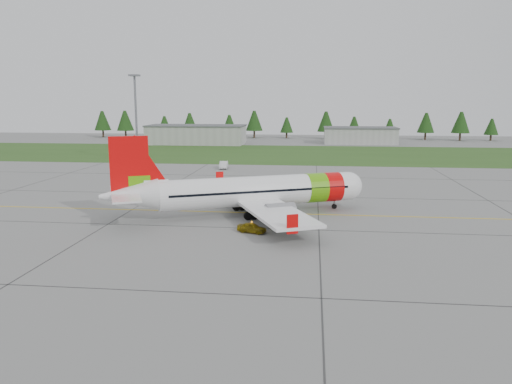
# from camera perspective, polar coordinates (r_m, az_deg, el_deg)

# --- Properties ---
(ground) EXTENTS (320.00, 320.00, 0.00)m
(ground) POSITION_cam_1_polar(r_m,az_deg,el_deg) (58.06, -2.74, -4.10)
(ground) COLOR gray
(ground) RESTS_ON ground
(aircraft) EXTENTS (32.68, 31.02, 10.44)m
(aircraft) POSITION_cam_1_polar(r_m,az_deg,el_deg) (64.06, -0.41, 0.05)
(aircraft) COLOR white
(aircraft) RESTS_ON ground
(follow_me_car) EXTENTS (1.48, 1.61, 3.30)m
(follow_me_car) POSITION_cam_1_polar(r_m,az_deg,el_deg) (55.49, -0.49, -3.02)
(follow_me_car) COLOR #DDB80C
(follow_me_car) RESTS_ON ground
(service_van) EXTENTS (1.83, 1.74, 4.80)m
(service_van) POSITION_cam_1_polar(r_m,az_deg,el_deg) (107.95, -3.74, 3.95)
(service_van) COLOR silver
(service_van) RESTS_ON ground
(grass_strip) EXTENTS (320.00, 50.00, 0.03)m
(grass_strip) POSITION_cam_1_polar(r_m,az_deg,el_deg) (138.53, 2.72, 4.40)
(grass_strip) COLOR #30561E
(grass_strip) RESTS_ON ground
(taxi_guideline) EXTENTS (120.00, 0.25, 0.02)m
(taxi_guideline) POSITION_cam_1_polar(r_m,az_deg,el_deg) (65.74, -1.62, -2.35)
(taxi_guideline) COLOR gold
(taxi_guideline) RESTS_ON ground
(hangar_west) EXTENTS (32.00, 14.00, 6.00)m
(hangar_west) POSITION_cam_1_polar(r_m,az_deg,el_deg) (170.42, -6.81, 6.48)
(hangar_west) COLOR #A8A8A3
(hangar_west) RESTS_ON ground
(hangar_east) EXTENTS (24.00, 12.00, 5.20)m
(hangar_east) POSITION_cam_1_polar(r_m,az_deg,el_deg) (174.59, 11.79, 6.29)
(hangar_east) COLOR #A8A8A3
(hangar_east) RESTS_ON ground
(floodlight_mast) EXTENTS (0.50, 0.50, 20.00)m
(floodlight_mast) POSITION_cam_1_polar(r_m,az_deg,el_deg) (120.77, -13.53, 7.99)
(floodlight_mast) COLOR slate
(floodlight_mast) RESTS_ON ground
(treeline) EXTENTS (160.00, 8.00, 10.00)m
(treeline) POSITION_cam_1_polar(r_m,az_deg,el_deg) (193.91, 3.85, 7.59)
(treeline) COLOR #1C3F14
(treeline) RESTS_ON ground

